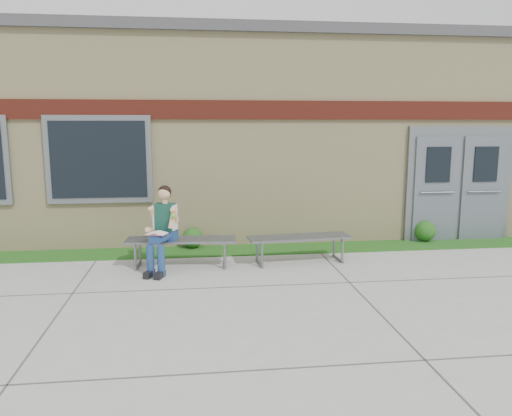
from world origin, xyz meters
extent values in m
plane|color=#9E9E99|center=(0.00, 0.00, 0.00)|extent=(80.00, 80.00, 0.00)
cube|color=#1B4D14|center=(0.00, 2.60, 0.01)|extent=(16.00, 0.80, 0.02)
cube|color=beige|center=(0.00, 6.00, 2.00)|extent=(16.00, 6.00, 4.00)
cube|color=#3F3F42|center=(0.00, 6.00, 4.10)|extent=(16.20, 6.20, 0.20)
cube|color=maroon|center=(0.00, 2.97, 2.60)|extent=(16.00, 0.06, 0.35)
cube|color=slate|center=(-3.00, 2.96, 1.70)|extent=(1.90, 0.08, 1.60)
cube|color=black|center=(-3.00, 2.92, 1.70)|extent=(1.70, 0.04, 1.40)
cube|color=slate|center=(4.00, 2.96, 1.15)|extent=(2.20, 0.08, 2.30)
cube|color=#565E67|center=(3.50, 2.91, 1.05)|extent=(0.92, 0.06, 2.10)
cube|color=#565E67|center=(4.50, 2.91, 1.05)|extent=(0.92, 0.06, 2.10)
cube|color=slate|center=(-1.52, 1.69, 0.45)|extent=(1.84, 0.64, 0.04)
cube|color=slate|center=(-2.24, 1.69, 0.21)|extent=(0.08, 0.50, 0.41)
cube|color=slate|center=(-0.79, 1.69, 0.21)|extent=(0.08, 0.50, 0.41)
cube|color=slate|center=(0.48, 1.69, 0.44)|extent=(1.79, 0.64, 0.03)
cube|color=slate|center=(-0.22, 1.69, 0.20)|extent=(0.09, 0.49, 0.40)
cube|color=slate|center=(1.19, 1.69, 0.20)|extent=(0.09, 0.49, 0.40)
cube|color=navy|center=(-1.75, 1.64, 0.55)|extent=(0.39, 0.33, 0.16)
cube|color=#0D3226|center=(-1.76, 1.63, 0.85)|extent=(0.36, 0.29, 0.45)
sphere|color=#E3A47C|center=(-1.76, 1.62, 1.24)|extent=(0.26, 0.26, 0.21)
sphere|color=black|center=(-1.76, 1.63, 1.26)|extent=(0.27, 0.27, 0.22)
cylinder|color=navy|center=(-1.92, 1.43, 0.57)|extent=(0.28, 0.44, 0.15)
cylinder|color=navy|center=(-1.75, 1.37, 0.57)|extent=(0.28, 0.44, 0.15)
cylinder|color=navy|center=(-1.98, 1.20, 0.25)|extent=(0.12, 0.12, 0.49)
cylinder|color=navy|center=(-1.81, 1.15, 0.25)|extent=(0.12, 0.12, 0.49)
cube|color=black|center=(-2.00, 1.14, 0.05)|extent=(0.18, 0.27, 0.10)
cube|color=black|center=(-1.84, 1.08, 0.05)|extent=(0.18, 0.27, 0.10)
cylinder|color=#E3A47C|center=(-1.95, 1.63, 0.91)|extent=(0.16, 0.24, 0.26)
cylinder|color=#E3A47C|center=(-1.60, 1.51, 0.91)|extent=(0.16, 0.24, 0.26)
cube|color=white|center=(-1.88, 1.29, 0.66)|extent=(0.36, 0.30, 0.01)
cube|color=#E1547C|center=(-1.88, 1.29, 0.65)|extent=(0.36, 0.31, 0.01)
sphere|color=#67B831|center=(-1.62, 1.37, 0.92)|extent=(0.08, 0.08, 0.08)
sphere|color=#1B4D14|center=(-1.34, 2.85, 0.21)|extent=(0.39, 0.39, 0.39)
sphere|color=#1B4D14|center=(3.29, 2.85, 0.23)|extent=(0.41, 0.41, 0.41)
camera|label=1|loc=(-1.26, -6.44, 2.35)|focal=35.00mm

